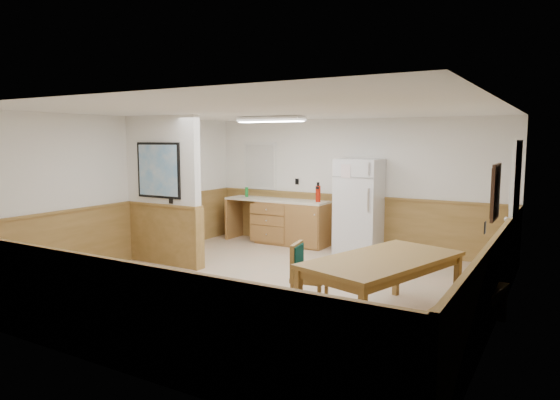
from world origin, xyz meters
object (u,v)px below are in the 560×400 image
Objects in this scene: dining_bench at (469,307)px; soap_bottle at (247,192)px; dining_chair at (303,272)px; fire_extinguisher at (318,193)px; dining_table at (383,265)px; refrigerator at (359,206)px.

soap_bottle is (-5.07, 3.33, 0.66)m from dining_bench.
fire_extinguisher reaches higher than dining_chair.
fire_extinguisher is (-1.46, 3.39, 0.57)m from dining_chair.
dining_table is 2.59× the size of dining_chair.
fire_extinguisher is (-0.87, 0.05, 0.19)m from refrigerator.
soap_bottle is at bearing 176.82° from refrigerator.
dining_table is at bearing -65.26° from refrigerator.
dining_table reaches higher than dining_bench.
dining_chair is 3.74m from fire_extinguisher.
fire_extinguisher is at bearing -1.29° from soap_bottle.
fire_extinguisher is 1.87× the size of soap_bottle.
refrigerator reaches higher than fire_extinguisher.
dining_table is 1.02m from dining_bench.
dining_bench is 4.76m from fire_extinguisher.
dining_bench is at bearing -33.27° from soap_bottle.
fire_extinguisher is at bearing 102.74° from dining_chair.
dining_chair is 4.14× the size of soap_bottle.
soap_bottle reaches higher than dining_table.
fire_extinguisher is 1.70m from soap_bottle.
dining_bench is 2.00× the size of dining_chair.
soap_bottle is at bearing 155.78° from dining_bench.
soap_bottle is at bearing 158.21° from dining_table.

